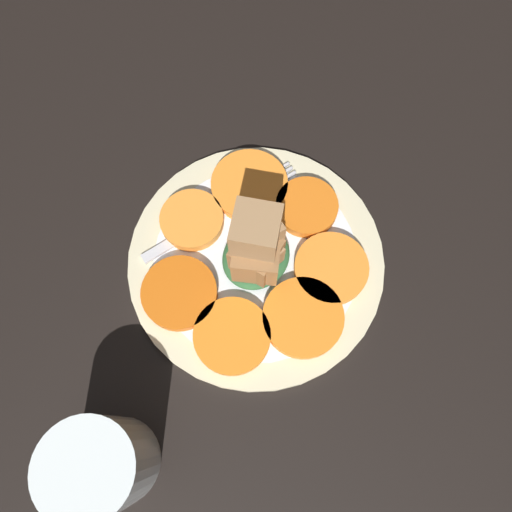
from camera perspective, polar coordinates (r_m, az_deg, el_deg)
table_slab at (r=55.78cm, az=0.00°, el=-1.04°), size 120.00×120.00×2.00cm
plate at (r=54.34cm, az=0.00°, el=-0.54°), size 27.76×27.76×1.05cm
carrot_slice_0 at (r=55.17cm, az=-7.34°, el=4.11°), size 6.96×6.96×1.31cm
carrot_slice_1 at (r=52.63cm, az=-8.74°, el=-4.19°), size 7.90×7.90×1.31cm
carrot_slice_2 at (r=51.11cm, az=-2.75°, el=-9.10°), size 7.87×7.87×1.31cm
carrot_slice_3 at (r=51.64cm, az=5.39°, el=-7.01°), size 8.36×8.36×1.31cm
carrot_slice_4 at (r=53.37cm, az=8.57°, el=-1.41°), size 7.86×7.86×1.31cm
carrot_slice_5 at (r=55.64cm, az=5.81°, el=5.60°), size 6.92×6.92×1.31cm
carrot_slice_6 at (r=56.51cm, az=-0.76°, el=8.07°), size 8.62×8.62×1.31cm
center_pile at (r=49.68cm, az=0.03°, el=0.82°), size 7.70×7.21×10.38cm
fork at (r=55.75cm, az=-3.59°, el=5.14°), size 19.17×8.25×0.40cm
water_glass at (r=48.64cm, az=-17.14°, el=-21.84°), size 8.24×8.24×10.72cm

